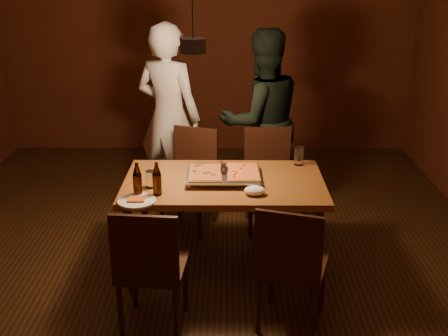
{
  "coord_description": "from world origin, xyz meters",
  "views": [
    {
      "loc": [
        0.25,
        -3.92,
        2.32
      ],
      "look_at": [
        0.21,
        -0.01,
        0.85
      ],
      "focal_mm": 45.0,
      "sensor_mm": 36.0,
      "label": 1
    }
  ],
  "objects_px": {
    "diner_dark": "(262,121)",
    "chair_near_right": "(291,258)",
    "chair_far_left": "(192,169)",
    "chair_far_right": "(268,169)",
    "diner_white": "(169,117)",
    "beer_bottle_b": "(157,179)",
    "pizza_tray": "(223,176)",
    "pendant_lamp": "(193,44)",
    "plate_slice": "(137,201)",
    "dining_table": "(224,190)",
    "chair_near_left": "(149,260)",
    "beer_bottle_a": "(137,179)"
  },
  "relations": [
    {
      "from": "diner_dark",
      "to": "chair_near_right",
      "type": "bearing_deg",
      "value": 72.92
    },
    {
      "from": "chair_far_left",
      "to": "chair_far_right",
      "type": "height_order",
      "value": "same"
    },
    {
      "from": "chair_far_left",
      "to": "chair_far_right",
      "type": "distance_m",
      "value": 0.69
    },
    {
      "from": "chair_far_left",
      "to": "chair_far_right",
      "type": "xyz_separation_m",
      "value": [
        0.69,
        0.01,
        0.0
      ]
    },
    {
      "from": "diner_white",
      "to": "diner_dark",
      "type": "bearing_deg",
      "value": -159.02
    },
    {
      "from": "chair_far_right",
      "to": "beer_bottle_b",
      "type": "bearing_deg",
      "value": 48.55
    },
    {
      "from": "pizza_tray",
      "to": "diner_white",
      "type": "distance_m",
      "value": 1.36
    },
    {
      "from": "chair_near_right",
      "to": "diner_dark",
      "type": "bearing_deg",
      "value": 109.49
    },
    {
      "from": "beer_bottle_b",
      "to": "pendant_lamp",
      "type": "bearing_deg",
      "value": 47.96
    },
    {
      "from": "pendant_lamp",
      "to": "diner_white",
      "type": "bearing_deg",
      "value": 104.36
    },
    {
      "from": "beer_bottle_b",
      "to": "diner_white",
      "type": "bearing_deg",
      "value": 92.65
    },
    {
      "from": "pizza_tray",
      "to": "plate_slice",
      "type": "xyz_separation_m",
      "value": [
        -0.59,
        -0.43,
        -0.01
      ]
    },
    {
      "from": "dining_table",
      "to": "chair_far_right",
      "type": "xyz_separation_m",
      "value": [
        0.39,
        0.82,
        -0.14
      ]
    },
    {
      "from": "beer_bottle_b",
      "to": "dining_table",
      "type": "bearing_deg",
      "value": 30.31
    },
    {
      "from": "diner_white",
      "to": "chair_near_left",
      "type": "bearing_deg",
      "value": 116.34
    },
    {
      "from": "chair_far_right",
      "to": "chair_near_right",
      "type": "xyz_separation_m",
      "value": [
        0.04,
        -1.61,
        0.0
      ]
    },
    {
      "from": "dining_table",
      "to": "diner_white",
      "type": "distance_m",
      "value": 1.4
    },
    {
      "from": "plate_slice",
      "to": "pendant_lamp",
      "type": "height_order",
      "value": "pendant_lamp"
    },
    {
      "from": "chair_far_right",
      "to": "chair_near_left",
      "type": "xyz_separation_m",
      "value": [
        -0.86,
        -1.64,
        0.0
      ]
    },
    {
      "from": "dining_table",
      "to": "pendant_lamp",
      "type": "distance_m",
      "value": 1.11
    },
    {
      "from": "chair_far_right",
      "to": "pendant_lamp",
      "type": "bearing_deg",
      "value": 50.01
    },
    {
      "from": "chair_far_left",
      "to": "diner_white",
      "type": "xyz_separation_m",
      "value": [
        -0.24,
        0.46,
        0.36
      ]
    },
    {
      "from": "pendant_lamp",
      "to": "pizza_tray",
      "type": "bearing_deg",
      "value": 6.34
    },
    {
      "from": "chair_far_right",
      "to": "diner_white",
      "type": "distance_m",
      "value": 1.09
    },
    {
      "from": "chair_near_right",
      "to": "chair_near_left",
      "type": "bearing_deg",
      "value": -160.74
    },
    {
      "from": "beer_bottle_a",
      "to": "plate_slice",
      "type": "xyz_separation_m",
      "value": [
        0.01,
        -0.12,
        -0.11
      ]
    },
    {
      "from": "plate_slice",
      "to": "diner_dark",
      "type": "relative_size",
      "value": 0.15
    },
    {
      "from": "chair_far_left",
      "to": "chair_far_right",
      "type": "relative_size",
      "value": 1.11
    },
    {
      "from": "diner_dark",
      "to": "pizza_tray",
      "type": "bearing_deg",
      "value": 54.12
    },
    {
      "from": "chair_far_left",
      "to": "pizza_tray",
      "type": "relative_size",
      "value": 0.98
    },
    {
      "from": "beer_bottle_b",
      "to": "beer_bottle_a",
      "type": "bearing_deg",
      "value": -174.13
    },
    {
      "from": "dining_table",
      "to": "beer_bottle_b",
      "type": "relative_size",
      "value": 6.25
    },
    {
      "from": "dining_table",
      "to": "chair_far_right",
      "type": "relative_size",
      "value": 3.09
    },
    {
      "from": "dining_table",
      "to": "diner_white",
      "type": "xyz_separation_m",
      "value": [
        -0.54,
        1.27,
        0.22
      ]
    },
    {
      "from": "pendant_lamp",
      "to": "dining_table",
      "type": "bearing_deg",
      "value": -1.92
    },
    {
      "from": "dining_table",
      "to": "beer_bottle_a",
      "type": "xyz_separation_m",
      "value": [
        -0.6,
        -0.29,
        0.19
      ]
    },
    {
      "from": "plate_slice",
      "to": "diner_white",
      "type": "distance_m",
      "value": 1.68
    },
    {
      "from": "beer_bottle_b",
      "to": "diner_dark",
      "type": "distance_m",
      "value": 1.7
    },
    {
      "from": "chair_far_left",
      "to": "chair_near_left",
      "type": "xyz_separation_m",
      "value": [
        -0.17,
        -1.63,
        0.0
      ]
    },
    {
      "from": "chair_near_right",
      "to": "diner_dark",
      "type": "relative_size",
      "value": 0.3
    },
    {
      "from": "pizza_tray",
      "to": "diner_white",
      "type": "height_order",
      "value": "diner_white"
    },
    {
      "from": "chair_far_left",
      "to": "plate_slice",
      "type": "distance_m",
      "value": 1.27
    },
    {
      "from": "dining_table",
      "to": "chair_near_right",
      "type": "xyz_separation_m",
      "value": [
        0.43,
        -0.78,
        -0.14
      ]
    },
    {
      "from": "plate_slice",
      "to": "dining_table",
      "type": "bearing_deg",
      "value": 34.14
    },
    {
      "from": "plate_slice",
      "to": "diner_dark",
      "type": "distance_m",
      "value": 1.88
    },
    {
      "from": "pizza_tray",
      "to": "beer_bottle_a",
      "type": "xyz_separation_m",
      "value": [
        -0.6,
        -0.32,
        0.1
      ]
    },
    {
      "from": "diner_white",
      "to": "diner_dark",
      "type": "relative_size",
      "value": 1.03
    },
    {
      "from": "dining_table",
      "to": "chair_near_left",
      "type": "relative_size",
      "value": 3.09
    },
    {
      "from": "beer_bottle_a",
      "to": "pendant_lamp",
      "type": "relative_size",
      "value": 0.22
    },
    {
      "from": "diner_dark",
      "to": "chair_near_left",
      "type": "bearing_deg",
      "value": 48.89
    }
  ]
}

